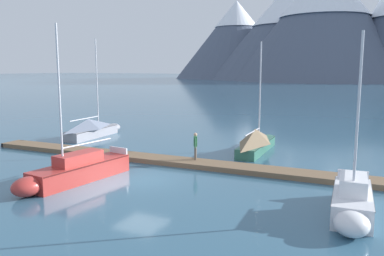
% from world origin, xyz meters
% --- Properties ---
extents(ground_plane, '(700.00, 700.00, 0.00)m').
position_xyz_m(ground_plane, '(0.00, 0.00, 0.00)').
color(ground_plane, '#335B75').
extents(mountain_west_summit, '(69.05, 69.05, 43.68)m').
position_xyz_m(mountain_west_summit, '(-70.62, 200.06, 22.41)').
color(mountain_west_summit, '#4C566B').
rests_on(mountain_west_summit, ground).
extents(mountain_central_massif, '(81.17, 81.17, 48.76)m').
position_xyz_m(mountain_central_massif, '(-38.37, 191.02, 25.55)').
color(mountain_central_massif, '#4C566B').
rests_on(mountain_central_massif, ground).
extents(mountain_shoulder_ridge, '(84.63, 84.63, 53.86)m').
position_xyz_m(mountain_shoulder_ridge, '(-19.31, 178.28, 28.32)').
color(mountain_shoulder_ridge, '#4C566B').
rests_on(mountain_shoulder_ridge, ground).
extents(dock, '(29.03, 3.07, 0.30)m').
position_xyz_m(dock, '(0.00, 4.00, 0.14)').
color(dock, brown).
rests_on(dock, ground).
extents(sailboat_nearest_berth, '(2.02, 7.01, 8.44)m').
position_xyz_m(sailboat_nearest_berth, '(-11.29, 9.16, 0.79)').
color(sailboat_nearest_berth, '#93939E').
rests_on(sailboat_nearest_berth, ground).
extents(sailboat_second_berth, '(2.11, 7.03, 8.08)m').
position_xyz_m(sailboat_second_berth, '(-2.84, -2.01, 0.62)').
color(sailboat_second_berth, '#B2332D').
rests_on(sailboat_second_berth, ground).
extents(sailboat_mid_dock_port, '(1.87, 7.64, 7.79)m').
position_xyz_m(sailboat_mid_dock_port, '(3.29, 9.78, 0.82)').
color(sailboat_mid_dock_port, '#336B56').
rests_on(sailboat_mid_dock_port, ground).
extents(sailboat_mid_dock_starboard, '(1.88, 5.45, 7.31)m').
position_xyz_m(sailboat_mid_dock_starboard, '(10.58, -0.56, 0.63)').
color(sailboat_mid_dock_starboard, silver).
rests_on(sailboat_mid_dock_starboard, ground).
extents(person_on_dock, '(0.36, 0.54, 1.69)m').
position_xyz_m(person_on_dock, '(1.05, 4.41, 1.26)').
color(person_on_dock, brown).
rests_on(person_on_dock, dock).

